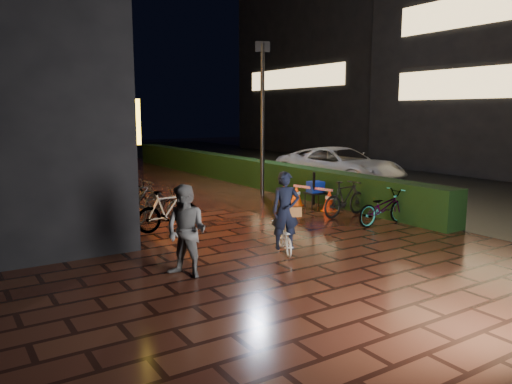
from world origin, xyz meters
TOP-DOWN VIEW (x-y plane):
  - ground at (0.00, 0.00)m, footprint 80.00×80.00m
  - asphalt_road at (9.00, 5.00)m, footprint 11.00×60.00m
  - hedge at (3.30, 8.00)m, footprint 0.70×20.00m
  - bystander_person at (-3.40, -1.49)m, footprint 0.92×0.98m
  - van at (6.16, 5.21)m, footprint 3.18×5.53m
  - far_buildings at (17.23, 9.61)m, footprint 9.08×31.00m
  - lamp_post_hedge at (2.28, 4.75)m, footprint 0.47×0.27m
  - lamp_post_sf at (-2.75, 9.08)m, footprint 0.55×0.16m
  - cyclist at (-1.14, -1.24)m, footprint 0.82×1.21m
  - traffic_barrier at (2.30, 2.12)m, footprint 0.73×1.57m
  - cart_assembly at (2.46, 2.19)m, footprint 0.67×0.61m
  - parked_bikes_storefront at (-2.35, 3.67)m, footprint 1.82×4.27m
  - parked_bikes_hedge at (2.38, 0.08)m, footprint 1.78×1.87m

SIDE VIEW (x-z plane):
  - ground at x=0.00m, z-range 0.00..0.00m
  - asphalt_road at x=9.00m, z-range 0.00..0.01m
  - traffic_barrier at x=2.30m, z-range 0.00..0.64m
  - parked_bikes_hedge at x=2.38m, z-range -0.03..0.95m
  - parked_bikes_storefront at x=-2.35m, z-range -0.02..0.96m
  - hedge at x=3.30m, z-range 0.00..1.00m
  - cart_assembly at x=2.46m, z-range 0.01..1.13m
  - cyclist at x=-1.14m, z-range -0.21..1.43m
  - van at x=6.16m, z-range 0.01..1.46m
  - bystander_person at x=-3.40m, z-range 0.00..1.59m
  - lamp_post_hedge at x=2.28m, z-range 0.25..5.29m
  - lamp_post_sf at x=-2.75m, z-range 0.29..5.99m
  - far_buildings at x=17.23m, z-range -0.53..13.47m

